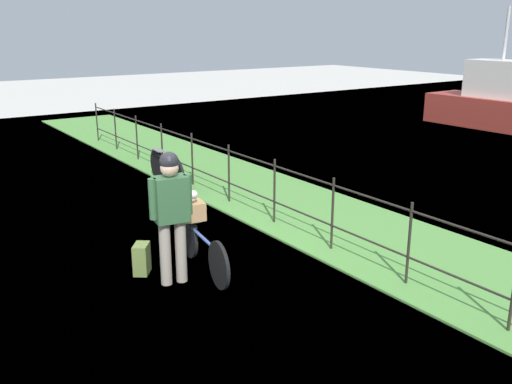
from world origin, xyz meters
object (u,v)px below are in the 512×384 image
backpack_on_paving (142,259)px  wooden_crate (191,210)px  bicycle_parked (166,168)px  terrier_dog (191,196)px  mooring_bollard (169,179)px  bicycle_main (202,248)px  cyclist_person (171,207)px  moored_boat_near (498,103)px

backpack_on_paving → wooden_crate: bearing=-52.4°
wooden_crate → bicycle_parked: 3.98m
terrier_dog → mooring_bollard: (-3.39, 1.31, -0.71)m
bicycle_main → mooring_bollard: bicycle_main is taller
cyclist_person → bicycle_main: bearing=102.2°
moored_boat_near → mooring_bollard: bearing=-87.2°
moored_boat_near → backpack_on_paving: bearing=-74.1°
bicycle_main → moored_boat_near: size_ratio=0.38×
cyclist_person → backpack_on_paving: (-0.49, -0.22, -0.80)m
wooden_crate → moored_boat_near: bearing=106.7°
bicycle_main → bicycle_parked: 4.36m
bicycle_main → backpack_on_paving: (-0.39, -0.69, -0.12)m
terrier_dog → bicycle_parked: (-3.73, 1.41, -0.58)m
bicycle_parked → mooring_bollard: bearing=-16.8°
bicycle_parked → moored_boat_near: 11.68m
wooden_crate → terrier_dog: 0.20m
wooden_crate → cyclist_person: (0.50, -0.53, 0.27)m
terrier_dog → moored_boat_near: (-3.96, 13.09, -0.16)m
cyclist_person → terrier_dog: bearing=132.0°
bicycle_main → mooring_bollard: 4.01m
terrier_dog → mooring_bollard: terrier_dog is taller
bicycle_parked → wooden_crate: bearing=-20.8°
bicycle_main → terrier_dog: terrier_dog is taller
wooden_crate → cyclist_person: 0.78m
wooden_crate → terrier_dog: bearing=-8.8°
backpack_on_paving → bicycle_parked: size_ratio=0.23×
bicycle_main → backpack_on_paving: bicycle_main is taller
terrier_dog → mooring_bollard: 3.70m
bicycle_main → terrier_dog: bearing=171.2°
backpack_on_paving → moored_boat_near: bearing=-37.2°
wooden_crate → terrier_dog: size_ratio=1.23×
backpack_on_paving → mooring_bollard: 3.95m
backpack_on_paving → mooring_bollard: bearing=5.5°
terrier_dog → backpack_on_paving: bearing=-91.2°
bicycle_main → wooden_crate: wooden_crate is taller
wooden_crate → mooring_bollard: size_ratio=0.91×
bicycle_parked → moored_boat_near: bearing=91.1°
wooden_crate → backpack_on_paving: wooden_crate is taller
moored_boat_near → bicycle_parked: bearing=-88.9°
wooden_crate → mooring_bollard: 3.65m
wooden_crate → terrier_dog: terrier_dog is taller
moored_boat_near → bicycle_main: bearing=-71.8°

